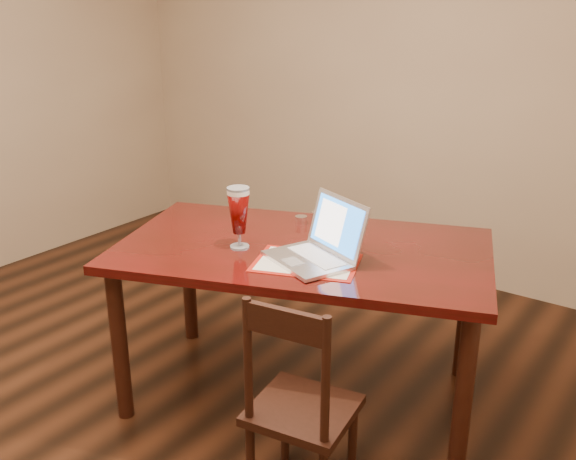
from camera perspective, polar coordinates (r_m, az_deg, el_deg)
The scene contains 4 objects.
ground at distance 3.10m, azimuth -14.21°, elevation -17.39°, with size 5.00×5.00×0.00m, color black.
room_shell at distance 2.49m, azimuth -17.74°, elevation 16.99°, with size 4.51×5.01×2.71m.
dining_table at distance 2.95m, azimuth 1.20°, elevation -3.02°, with size 1.90×1.46×1.07m.
dining_chair at distance 2.48m, azimuth 1.02°, elevation -15.52°, with size 0.42×0.41×0.88m.
Camera 1 is at (1.98, -1.52, 1.85)m, focal length 40.00 mm.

